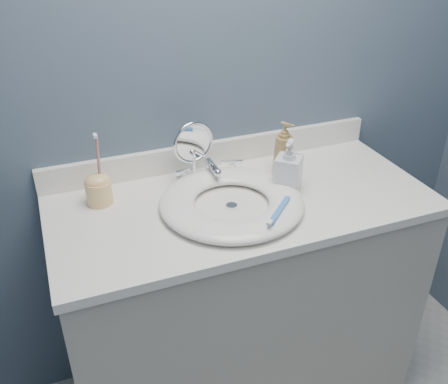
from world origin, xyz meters
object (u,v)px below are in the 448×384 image
makeup_mirror (193,149)px  soap_bottle_amber (284,148)px  soap_bottle_clear (289,166)px  toothbrush_holder (98,188)px

makeup_mirror → soap_bottle_amber: (0.31, -0.05, -0.02)m
soap_bottle_amber → soap_bottle_clear: 0.12m
soap_bottle_clear → toothbrush_holder: 0.60m
makeup_mirror → toothbrush_holder: size_ratio=0.92×
makeup_mirror → soap_bottle_amber: makeup_mirror is taller
soap_bottle_amber → toothbrush_holder: toothbrush_holder is taller
soap_bottle_clear → toothbrush_holder: (-0.59, 0.14, -0.04)m
makeup_mirror → soap_bottle_amber: 0.31m
soap_bottle_clear → soap_bottle_amber: bearing=111.4°
soap_bottle_clear → makeup_mirror: bearing=-171.2°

